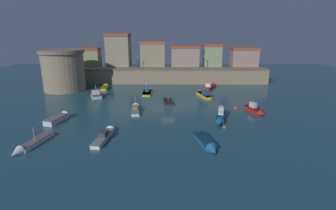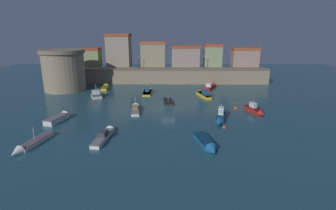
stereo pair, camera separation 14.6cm
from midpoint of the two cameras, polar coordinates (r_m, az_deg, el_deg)
ground_plane at (r=48.17m, az=-0.07°, el=-0.58°), size 126.67×126.67×0.00m
quay_wall at (r=70.25m, az=0.10°, el=6.41°), size 51.89×4.29×3.96m
old_town_backdrop at (r=73.88m, az=-1.56°, el=10.98°), size 48.40×6.00×9.00m
fortress_tower at (r=66.04m, az=-21.84°, el=7.07°), size 10.13×10.13×9.39m
quay_lamp_0 at (r=70.20m, az=-6.58°, el=9.58°), size 0.32×0.32×2.95m
quay_lamp_1 at (r=70.23m, az=7.76°, el=9.67°), size 0.32×0.32×3.22m
moored_boat_0 at (r=47.03m, az=-7.18°, el=-0.71°), size 2.07×6.89×3.24m
moored_boat_1 at (r=65.81m, az=9.20°, el=4.11°), size 4.63×6.98×1.88m
moored_boat_2 at (r=36.23m, az=-13.54°, el=-6.22°), size 1.88×7.47×1.43m
moored_boat_3 at (r=32.86m, az=8.49°, el=-8.35°), size 2.80×6.20×1.48m
moored_boat_4 at (r=42.18m, az=11.25°, el=-2.54°), size 2.69×6.59×2.68m
moored_boat_5 at (r=36.51m, az=-27.95°, el=-7.69°), size 2.66×6.99×2.59m
moored_boat_6 at (r=58.05m, az=-15.54°, el=2.20°), size 3.45×4.81×3.33m
moored_boat_7 at (r=47.51m, az=18.34°, el=-1.02°), size 2.68×5.07×1.82m
moored_boat_8 at (r=60.00m, az=-4.56°, el=3.06°), size 1.77×6.89×3.33m
moored_boat_9 at (r=44.86m, az=-22.55°, el=-2.53°), size 2.78×5.71×1.44m
moored_boat_10 at (r=51.57m, az=-0.18°, el=0.90°), size 2.06×5.74×2.29m
moored_boat_11 at (r=56.62m, az=7.43°, el=2.38°), size 3.04×6.91×2.59m
moored_boat_12 at (r=65.58m, az=-13.58°, el=3.79°), size 1.78×5.41×1.26m
mooring_buoy_0 at (r=53.70m, az=-15.87°, el=0.56°), size 0.52×0.52×0.52m
mooring_buoy_1 at (r=49.12m, az=14.38°, el=-0.76°), size 0.68×0.68×0.68m
mooring_buoy_2 at (r=39.41m, az=12.05°, el=-4.82°), size 0.52×0.52×0.52m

